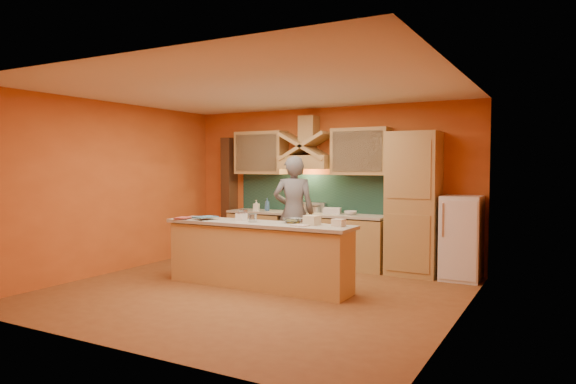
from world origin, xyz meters
The scene contains 36 objects.
floor centered at (0.00, 0.00, 0.00)m, with size 5.50×5.00×0.01m, color brown.
ceiling centered at (0.00, 0.00, 2.80)m, with size 5.50×5.00×0.01m, color white.
wall_back centered at (0.00, 2.50, 1.40)m, with size 5.50×0.02×2.80m, color #D36429.
wall_front centered at (0.00, -2.50, 1.40)m, with size 5.50×0.02×2.80m, color #D36429.
wall_left centered at (-2.75, 0.00, 1.40)m, with size 0.02×5.00×2.80m, color #D36429.
wall_right centered at (2.75, 0.00, 1.40)m, with size 0.02×5.00×2.80m, color #D36429.
base_cabinet_left centered at (-1.25, 2.20, 0.43)m, with size 1.10×0.60×0.86m, color tan.
base_cabinet_right centered at (0.65, 2.20, 0.43)m, with size 1.10×0.60×0.86m, color tan.
counter_top centered at (-0.30, 2.20, 0.90)m, with size 3.00×0.62×0.04m, color #B3AA98.
stove centered at (-0.30, 2.20, 0.45)m, with size 0.60×0.58×0.90m, color black.
backsplash centered at (-0.30, 2.48, 1.25)m, with size 3.00×0.03×0.70m, color #18362E.
range_hood centered at (-0.30, 2.25, 1.82)m, with size 0.92×0.50×0.24m, color tan.
hood_chimney centered at (-0.30, 2.35, 2.40)m, with size 0.30×0.30×0.50m, color tan.
upper_cabinet_left centered at (-1.30, 2.33, 2.00)m, with size 1.00×0.35×0.80m, color tan.
upper_cabinet_right centered at (0.70, 2.33, 2.00)m, with size 1.00×0.35×0.80m, color tan.
pantry_column centered at (1.65, 2.20, 1.15)m, with size 0.80×0.60×2.30m, color tan.
fridge centered at (2.40, 2.20, 0.65)m, with size 0.58×0.60×1.30m, color white.
trim_column_left centered at (-2.05, 2.35, 1.15)m, with size 0.20×0.30×2.30m, color #472816.
island_body centered at (-0.10, 0.30, 0.44)m, with size 2.80×0.55×0.88m, color #DBB670.
island_top centered at (-0.10, 0.30, 0.92)m, with size 2.90×0.62×0.05m, color #B3AA98.
person centered at (-0.26, 1.70, 0.96)m, with size 0.70×0.46×1.93m, color slate.
pot_large centered at (-0.37, 2.20, 0.99)m, with size 0.21×0.21×0.17m, color #B3B2BA.
pot_small centered at (-0.17, 2.30, 0.97)m, with size 0.20×0.20×0.13m, color silver.
soap_bottle_a centered at (-1.24, 2.06, 1.02)m, with size 0.09×0.09×0.20m, color white.
soap_bottle_b centered at (-1.06, 2.15, 1.04)m, with size 0.09×0.09×0.24m, color #32578A.
bowl_back centered at (0.56, 2.22, 0.95)m, with size 0.21×0.21×0.07m, color white.
dish_rack centered at (0.21, 2.24, 0.97)m, with size 0.29×0.23×0.10m, color white.
book_lower centered at (-1.44, 0.11, 0.96)m, with size 0.21×0.29×0.03m, color #AB453D.
book_upper centered at (-1.10, 0.25, 0.98)m, with size 0.25×0.34×0.03m, color #3E6D88.
jar_large centered at (-0.47, 0.47, 1.02)m, with size 0.14×0.14×0.15m, color silver.
jar_small centered at (-0.17, 0.27, 1.01)m, with size 0.12×0.12×0.12m, color silver.
kitchen_scale centered at (-0.43, 0.37, 1.00)m, with size 0.13×0.13×0.11m, color white.
mixing_bowl centered at (0.38, 0.47, 0.98)m, with size 0.28×0.28×0.07m, color silver.
cloth centered at (0.65, 0.18, 0.95)m, with size 0.22×0.17×0.01m, color beige.
grocery_bag_a centered at (0.73, 0.38, 1.01)m, with size 0.20×0.16×0.13m, color beige.
grocery_bag_b centered at (1.12, 0.39, 0.99)m, with size 0.16×0.12×0.10m, color beige.
Camera 1 is at (3.83, -5.95, 1.77)m, focal length 32.00 mm.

